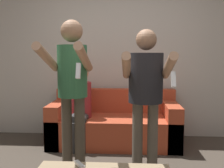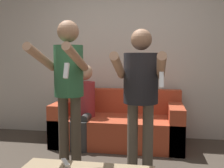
# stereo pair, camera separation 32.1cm
# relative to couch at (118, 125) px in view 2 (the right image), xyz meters

# --- Properties ---
(wall_back) EXTENTS (6.40, 0.06, 2.70)m
(wall_back) POSITION_rel_couch_xyz_m (0.06, 0.44, 1.08)
(wall_back) COLOR silver
(wall_back) RESTS_ON ground_plane
(couch) EXTENTS (1.82, 0.81, 0.77)m
(couch) POSITION_rel_couch_xyz_m (0.00, 0.00, 0.00)
(couch) COLOR #C64C2D
(couch) RESTS_ON ground_plane
(person_standing_left) EXTENTS (0.43, 0.76, 1.64)m
(person_standing_left) POSITION_rel_couch_xyz_m (-0.38, -1.06, 0.75)
(person_standing_left) COLOR brown
(person_standing_left) RESTS_ON ground_plane
(person_standing_right) EXTENTS (0.47, 0.72, 1.54)m
(person_standing_right) POSITION_rel_couch_xyz_m (0.38, -1.05, 0.70)
(person_standing_right) COLOR #6B6051
(person_standing_right) RESTS_ON ground_plane
(person_seated) EXTENTS (0.29, 0.52, 1.16)m
(person_seated) POSITION_rel_couch_xyz_m (-0.47, -0.16, 0.36)
(person_seated) COLOR #383838
(person_seated) RESTS_ON ground_plane
(remote_on_table) EXTENTS (0.11, 0.14, 0.02)m
(remote_on_table) POSITION_rel_couch_xyz_m (-0.18, -1.73, 0.14)
(remote_on_table) COLOR white
(remote_on_table) RESTS_ON coffee_table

